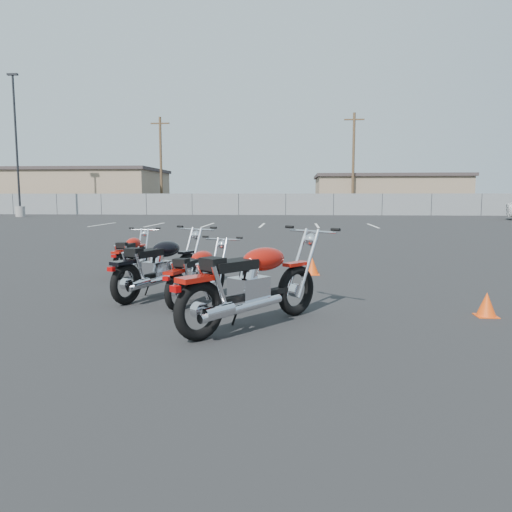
# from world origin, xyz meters

# --- Properties ---
(ground) EXTENTS (120.00, 120.00, 0.00)m
(ground) POSITION_xyz_m (0.00, 0.00, 0.00)
(ground) COLOR black
(ground) RESTS_ON ground
(motorcycle_front_red) EXTENTS (0.72, 1.86, 0.91)m
(motorcycle_front_red) POSITION_xyz_m (-2.53, 2.63, 0.41)
(motorcycle_front_red) COLOR black
(motorcycle_front_red) RESTS_ON ground
(motorcycle_second_black) EXTENTS (1.32, 2.13, 1.07)m
(motorcycle_second_black) POSITION_xyz_m (-1.35, 0.49, 0.49)
(motorcycle_second_black) COLOR black
(motorcycle_second_black) RESTS_ON ground
(motorcycle_third_red) EXTENTS (0.94, 1.89, 0.93)m
(motorcycle_third_red) POSITION_xyz_m (-0.65, 0.11, 0.42)
(motorcycle_third_red) COLOR black
(motorcycle_third_red) RESTS_ON ground
(motorcycle_rear_red) EXTENTS (1.92, 2.14, 1.19)m
(motorcycle_rear_red) POSITION_xyz_m (0.31, -1.32, 0.54)
(motorcycle_rear_red) COLOR black
(motorcycle_rear_red) RESTS_ON ground
(training_cone_near) EXTENTS (0.30, 0.30, 0.35)m
(training_cone_near) POSITION_xyz_m (1.18, 2.90, 0.18)
(training_cone_near) COLOR #F4480C
(training_cone_near) RESTS_ON ground
(training_cone_far) EXTENTS (0.27, 0.27, 0.33)m
(training_cone_far) POSITION_xyz_m (3.39, -0.52, 0.16)
(training_cone_far) COLOR #F4480C
(training_cone_far) RESTS_ON ground
(light_pole_west) EXTENTS (0.80, 0.70, 10.73)m
(light_pole_west) POSITION_xyz_m (-20.44, 29.87, 2.83)
(light_pole_west) COLOR gray
(light_pole_west) RESTS_ON ground
(chainlink_fence) EXTENTS (80.06, 0.06, 1.80)m
(chainlink_fence) POSITION_xyz_m (-0.00, 35.00, 0.90)
(chainlink_fence) COLOR slate
(chainlink_fence) RESTS_ON ground
(tan_building_west) EXTENTS (18.40, 10.40, 4.30)m
(tan_building_west) POSITION_xyz_m (-22.00, 42.00, 2.16)
(tan_building_west) COLOR #8F775C
(tan_building_west) RESTS_ON ground
(tan_building_east) EXTENTS (14.40, 9.40, 3.70)m
(tan_building_east) POSITION_xyz_m (10.00, 44.00, 1.86)
(tan_building_east) COLOR #8F775C
(tan_building_east) RESTS_ON ground
(utility_pole_b) EXTENTS (1.80, 0.24, 9.00)m
(utility_pole_b) POSITION_xyz_m (-12.00, 40.00, 4.69)
(utility_pole_b) COLOR #483421
(utility_pole_b) RESTS_ON ground
(utility_pole_c) EXTENTS (1.80, 0.24, 9.00)m
(utility_pole_c) POSITION_xyz_m (6.00, 39.00, 4.69)
(utility_pole_c) COLOR #483421
(utility_pole_c) RESTS_ON ground
(parking_line_stripes) EXTENTS (15.12, 4.00, 0.01)m
(parking_line_stripes) POSITION_xyz_m (-2.50, 20.00, 0.00)
(parking_line_stripes) COLOR silver
(parking_line_stripes) RESTS_ON ground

